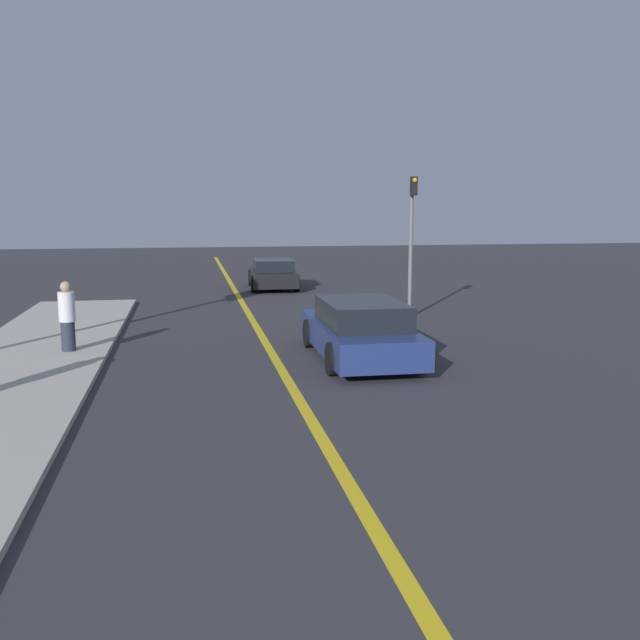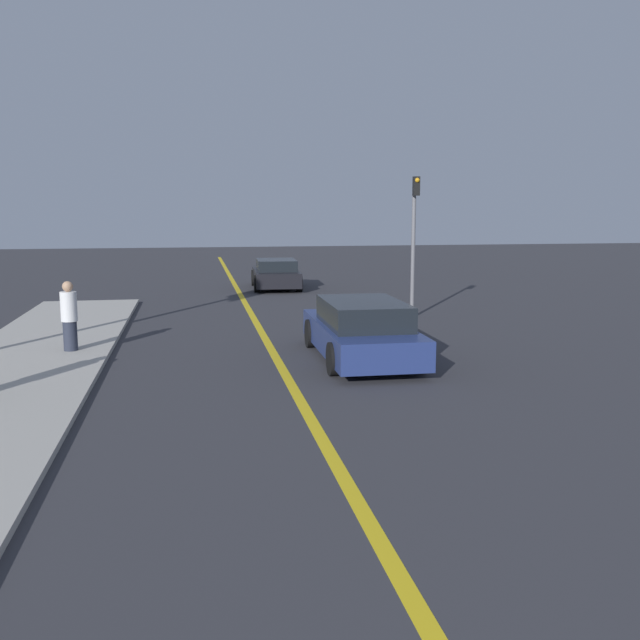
# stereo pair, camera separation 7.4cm
# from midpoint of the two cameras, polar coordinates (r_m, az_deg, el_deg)

# --- Properties ---
(road_center_line) EXTENTS (0.20, 60.00, 0.01)m
(road_center_line) POSITION_cam_midpoint_polar(r_m,az_deg,el_deg) (18.27, -4.69, -1.46)
(road_center_line) COLOR gold
(road_center_line) RESTS_ON ground_plane
(car_near_right_lane) EXTENTS (2.00, 4.74, 1.32)m
(car_near_right_lane) POSITION_cam_midpoint_polar(r_m,az_deg,el_deg) (15.64, 3.09, -0.85)
(car_near_right_lane) COLOR navy
(car_near_right_lane) RESTS_ON ground_plane
(car_ahead_center) EXTENTS (2.02, 3.96, 1.21)m
(car_ahead_center) POSITION_cam_midpoint_polar(r_m,az_deg,el_deg) (29.25, -3.86, 3.68)
(car_ahead_center) COLOR black
(car_ahead_center) RESTS_ON ground_plane
(pedestrian_mid_group) EXTENTS (0.36, 0.36, 1.57)m
(pedestrian_mid_group) POSITION_cam_midpoint_polar(r_m,az_deg,el_deg) (16.95, -19.69, 0.26)
(pedestrian_mid_group) COLOR #282D3D
(pedestrian_mid_group) RESTS_ON sidewalk_left
(traffic_light) EXTENTS (0.18, 0.40, 4.20)m
(traffic_light) POSITION_cam_midpoint_polar(r_m,az_deg,el_deg) (21.47, 7.23, 6.96)
(traffic_light) COLOR slate
(traffic_light) RESTS_ON ground_plane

